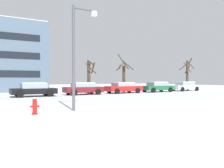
% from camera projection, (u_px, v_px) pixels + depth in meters
% --- Properties ---
extents(fire_hydrant, '(0.44, 0.30, 0.85)m').
position_uv_depth(fire_hydrant, '(35.00, 106.00, 11.64)').
color(fire_hydrant, red).
rests_on(fire_hydrant, ground).
extents(street_lamp, '(1.52, 0.36, 5.77)m').
position_uv_depth(street_lamp, '(78.00, 47.00, 13.10)').
color(street_lamp, '#4C4F54').
rests_on(street_lamp, ground).
extents(parked_car_black, '(4.39, 2.18, 1.38)m').
position_uv_depth(parked_car_black, '(34.00, 89.00, 23.63)').
color(parked_car_black, black).
rests_on(parked_car_black, ground).
extents(parked_car_maroon, '(4.38, 2.10, 1.36)m').
position_uv_depth(parked_car_maroon, '(83.00, 88.00, 26.53)').
color(parked_car_maroon, maroon).
rests_on(parked_car_maroon, ground).
extents(parked_car_red, '(4.60, 2.23, 1.34)m').
position_uv_depth(parked_car_red, '(123.00, 87.00, 29.39)').
color(parked_car_red, red).
rests_on(parked_car_red, ground).
extents(parked_car_green, '(4.55, 2.14, 1.38)m').
position_uv_depth(parked_car_green, '(157.00, 87.00, 32.07)').
color(parked_car_green, '#1E6038').
rests_on(parked_car_green, ground).
extents(parked_car_white, '(4.58, 2.06, 1.37)m').
position_uv_depth(parked_car_white, '(185.00, 86.00, 34.92)').
color(parked_car_white, white).
rests_on(parked_car_white, ground).
extents(tree_far_left, '(1.98, 2.02, 5.11)m').
position_uv_depth(tree_far_left, '(187.00, 74.00, 37.57)').
color(tree_far_left, '#423326').
rests_on(tree_far_left, ground).
extents(tree_far_right, '(1.90, 1.95, 5.13)m').
position_uv_depth(tree_far_right, '(124.00, 76.00, 31.93)').
color(tree_far_right, '#423326').
rests_on(tree_far_right, ground).
extents(tree_far_mid, '(1.48, 1.32, 4.03)m').
position_uv_depth(tree_far_mid, '(89.00, 76.00, 28.78)').
color(tree_far_mid, '#423326').
rests_on(tree_far_mid, ground).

